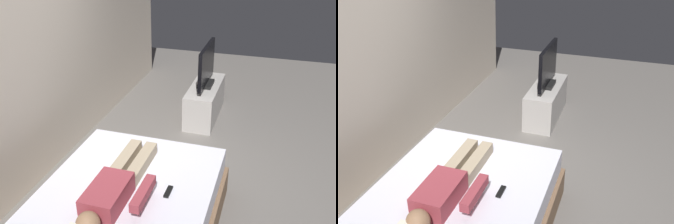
# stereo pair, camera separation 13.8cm
# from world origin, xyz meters

# --- Properties ---
(ground_plane) EXTENTS (10.00, 10.00, 0.00)m
(ground_plane) POSITION_xyz_m (0.00, 0.00, 0.00)
(ground_plane) COLOR slate
(back_wall) EXTENTS (6.40, 0.10, 2.80)m
(back_wall) POSITION_xyz_m (0.40, 1.58, 1.40)
(back_wall) COLOR beige
(back_wall) RESTS_ON ground
(bed) EXTENTS (2.08, 1.51, 0.54)m
(bed) POSITION_xyz_m (-0.81, 0.26, 0.26)
(bed) COLOR brown
(bed) RESTS_ON ground
(person) EXTENTS (1.26, 0.46, 0.18)m
(person) POSITION_xyz_m (-0.78, 0.30, 0.62)
(person) COLOR #993842
(person) RESTS_ON bed
(remote) EXTENTS (0.15, 0.04, 0.02)m
(remote) POSITION_xyz_m (-0.63, -0.10, 0.55)
(remote) COLOR black
(remote) RESTS_ON bed
(tv_stand) EXTENTS (1.10, 0.40, 0.50)m
(tv_stand) POSITION_xyz_m (1.88, 0.10, 0.25)
(tv_stand) COLOR #B7B2AD
(tv_stand) RESTS_ON ground
(tv) EXTENTS (0.88, 0.20, 0.59)m
(tv) POSITION_xyz_m (1.88, 0.10, 0.78)
(tv) COLOR black
(tv) RESTS_ON tv_stand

